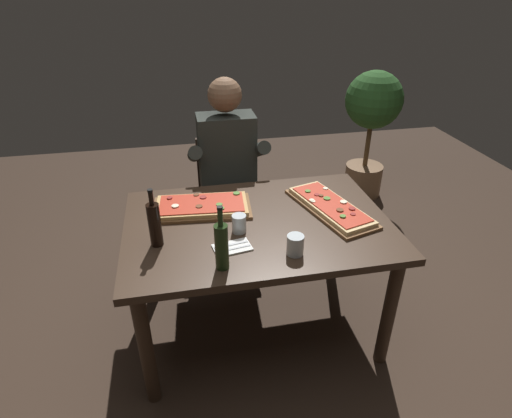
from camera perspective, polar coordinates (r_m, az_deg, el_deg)
ground_plane at (r=2.68m, az=0.22°, el=-15.38°), size 6.40×6.40×0.00m
dining_table at (r=2.27m, az=0.25°, el=-3.81°), size 1.40×0.96×0.74m
pizza_rectangular_front at (r=2.34m, az=-7.43°, el=0.36°), size 0.57×0.33×0.05m
pizza_rectangular_left at (r=2.35m, az=10.16°, el=0.32°), size 0.39×0.63×0.05m
wine_bottle_dark at (r=2.03m, az=-13.73°, el=-1.98°), size 0.06×0.06×0.30m
oil_bottle_amber at (r=1.83m, az=-4.74°, el=-5.00°), size 0.06×0.06×0.31m
tumbler_near_camera at (r=2.11m, az=-2.34°, el=-2.00°), size 0.07×0.07×0.09m
tumbler_far_side at (r=1.95m, az=5.40°, el=-4.92°), size 0.08×0.08×0.10m
napkin_cutlery_set at (r=2.01m, az=-3.28°, el=-5.28°), size 0.20×0.14×0.01m
diner_chair at (r=3.07m, az=-3.99°, el=2.31°), size 0.44×0.44×0.87m
seated_diner at (r=2.85m, az=-3.83°, el=5.79°), size 0.53×0.41×1.33m
potted_plant_corner at (r=3.95m, az=15.54°, el=11.82°), size 0.50×0.50×1.17m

